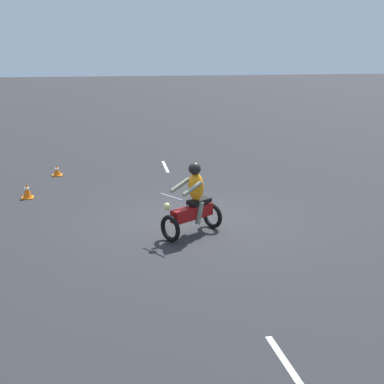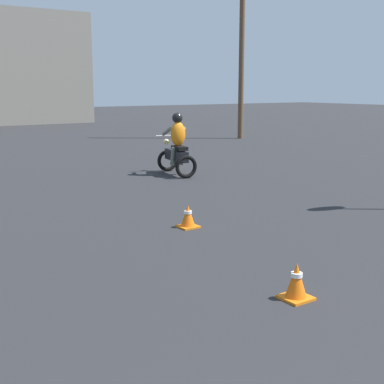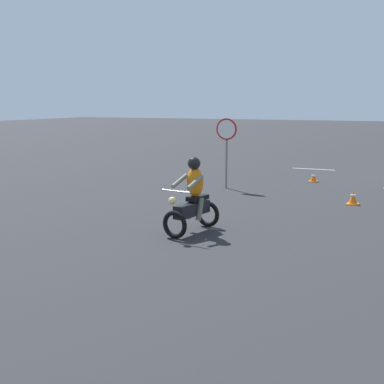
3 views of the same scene
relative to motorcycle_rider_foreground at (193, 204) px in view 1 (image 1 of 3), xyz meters
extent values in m
plane|color=#28282B|center=(0.91, -0.21, -0.73)|extent=(120.00, 120.00, 0.00)
torus|color=black|center=(-0.38, 0.57, -0.43)|extent=(0.55, 0.42, 0.60)
torus|color=black|center=(0.34, -0.51, -0.43)|extent=(0.55, 0.42, 0.60)
cube|color=maroon|center=(-0.02, 0.03, -0.21)|extent=(0.81, 1.05, 0.28)
cube|color=black|center=(0.10, -0.15, 0.01)|extent=(0.53, 0.61, 0.10)
cylinder|color=silver|center=(-0.35, 0.53, 0.27)|extent=(0.60, 0.42, 0.04)
sphere|color=#F2E08C|center=(-0.43, 0.64, 0.09)|extent=(0.22, 0.22, 0.16)
ellipsoid|color=orange|center=(0.05, -0.07, 0.37)|extent=(0.49, 0.46, 0.64)
cylinder|color=slate|center=(0.05, 0.29, 0.42)|extent=(0.38, 0.50, 0.27)
cylinder|color=slate|center=(-0.29, 0.07, 0.42)|extent=(0.38, 0.50, 0.27)
cylinder|color=slate|center=(0.15, 0.02, -0.21)|extent=(0.24, 0.27, 0.51)
cylinder|color=slate|center=(-0.08, -0.13, -0.21)|extent=(0.24, 0.27, 0.51)
sphere|color=black|center=(0.03, -0.04, 0.79)|extent=(0.39, 0.39, 0.28)
cube|color=orange|center=(6.22, 3.47, -0.71)|extent=(0.32, 0.32, 0.03)
cone|color=orange|center=(6.22, 3.47, -0.54)|extent=(0.24, 0.24, 0.30)
cylinder|color=white|center=(6.22, 3.47, -0.50)|extent=(0.13, 0.13, 0.05)
cube|color=orange|center=(3.63, 4.09, -0.71)|extent=(0.32, 0.32, 0.03)
cone|color=orange|center=(3.63, 4.09, -0.50)|extent=(0.24, 0.24, 0.39)
cylinder|color=white|center=(3.63, 4.09, -0.44)|extent=(0.13, 0.13, 0.05)
cube|color=silver|center=(6.94, -0.18, -0.72)|extent=(1.80, 0.12, 0.01)
cube|color=silver|center=(-5.18, -0.40, -0.72)|extent=(1.31, 0.17, 0.01)
camera|label=1|loc=(-11.27, 1.89, 3.46)|focal=50.00mm
camera|label=2|loc=(-0.47, 0.11, 1.59)|focal=50.00mm
camera|label=3|loc=(2.54, 22.52, 2.11)|focal=50.00mm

